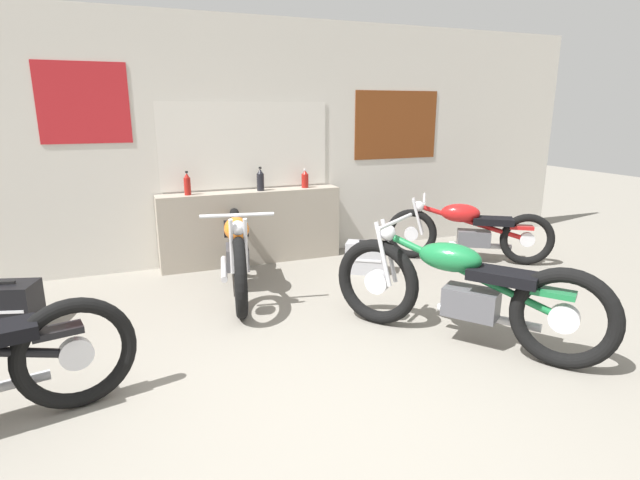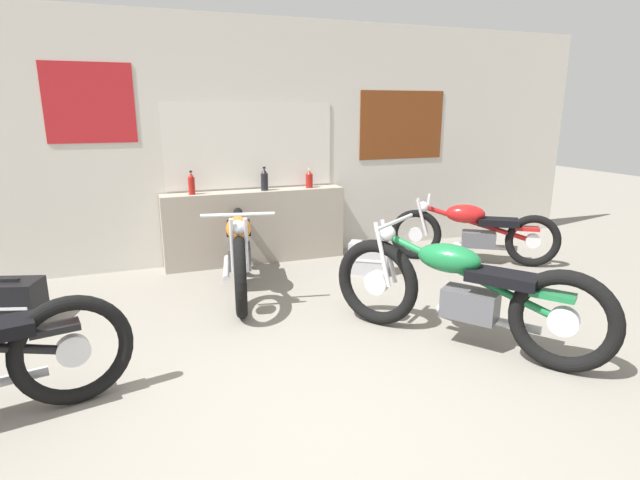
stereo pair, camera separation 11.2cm
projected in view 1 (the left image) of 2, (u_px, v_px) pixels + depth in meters
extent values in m
plane|color=gray|center=(339.00, 427.00, 2.89)|extent=(24.00, 24.00, 0.00)
cube|color=beige|center=(215.00, 144.00, 5.70)|extent=(10.00, 0.06, 2.80)
cube|color=silver|center=(246.00, 145.00, 5.80)|extent=(1.93, 0.01, 0.93)
cube|color=beige|center=(246.00, 145.00, 5.79)|extent=(1.99, 0.01, 0.99)
cube|color=brown|center=(396.00, 125.00, 6.46)|extent=(1.19, 0.01, 0.86)
cube|color=#B21E23|center=(84.00, 103.00, 5.08)|extent=(0.88, 0.01, 0.81)
cube|color=gray|center=(252.00, 227.00, 5.91)|extent=(2.14, 0.28, 0.86)
cylinder|color=maroon|center=(187.00, 186.00, 5.50)|extent=(0.07, 0.07, 0.19)
cone|color=maroon|center=(187.00, 175.00, 5.47)|extent=(0.06, 0.06, 0.05)
cylinder|color=black|center=(186.00, 172.00, 5.46)|extent=(0.03, 0.03, 0.02)
cylinder|color=black|center=(260.00, 182.00, 5.80)|extent=(0.08, 0.08, 0.20)
cone|color=black|center=(260.00, 171.00, 5.76)|extent=(0.07, 0.07, 0.06)
cylinder|color=black|center=(260.00, 168.00, 5.75)|extent=(0.03, 0.03, 0.02)
cylinder|color=maroon|center=(305.00, 181.00, 6.02)|extent=(0.08, 0.08, 0.16)
cone|color=maroon|center=(305.00, 172.00, 5.99)|extent=(0.07, 0.07, 0.05)
cylinder|color=silver|center=(305.00, 170.00, 5.99)|extent=(0.03, 0.03, 0.02)
torus|color=black|center=(240.00, 278.00, 4.34)|extent=(0.23, 0.73, 0.72)
cylinder|color=silver|center=(240.00, 278.00, 4.34)|extent=(0.11, 0.21, 0.20)
torus|color=black|center=(236.00, 240.00, 5.58)|extent=(0.23, 0.73, 0.72)
cylinder|color=silver|center=(236.00, 240.00, 5.58)|extent=(0.11, 0.21, 0.20)
cube|color=#4C4C51|center=(237.00, 257.00, 5.02)|extent=(0.28, 0.40, 0.22)
cylinder|color=orange|center=(237.00, 236.00, 4.97)|extent=(0.28, 1.18, 0.45)
ellipsoid|color=orange|center=(237.00, 229.00, 4.78)|extent=(0.32, 0.48, 0.22)
cube|color=black|center=(236.00, 228.00, 5.15)|extent=(0.32, 0.48, 0.08)
cube|color=orange|center=(235.00, 227.00, 5.46)|extent=(0.19, 0.28, 0.04)
cylinder|color=silver|center=(246.00, 246.00, 4.34)|extent=(0.07, 0.17, 0.52)
cylinder|color=silver|center=(232.00, 247.00, 4.32)|extent=(0.07, 0.17, 0.52)
cylinder|color=silver|center=(237.00, 215.00, 4.33)|extent=(0.63, 0.15, 0.03)
sphere|color=silver|center=(238.00, 228.00, 4.30)|extent=(0.13, 0.13, 0.13)
cylinder|color=silver|center=(224.00, 268.00, 5.12)|extent=(0.20, 0.72, 0.06)
torus|color=black|center=(411.00, 234.00, 6.10)|extent=(0.56, 0.42, 0.61)
cylinder|color=silver|center=(411.00, 234.00, 6.10)|extent=(0.17, 0.15, 0.17)
torus|color=black|center=(527.00, 239.00, 5.83)|extent=(0.56, 0.42, 0.61)
cylinder|color=silver|center=(527.00, 239.00, 5.83)|extent=(0.17, 0.15, 0.17)
cube|color=#4C4C51|center=(474.00, 238.00, 5.96)|extent=(0.43, 0.39, 0.18)
cylinder|color=#B21919|center=(475.00, 223.00, 5.91)|extent=(1.04, 0.72, 0.39)
ellipsoid|color=#B21919|center=(460.00, 213.00, 5.92)|extent=(0.51, 0.45, 0.22)
cube|color=black|center=(493.00, 221.00, 5.86)|extent=(0.51, 0.45, 0.08)
cube|color=#B21919|center=(521.00, 227.00, 5.81)|extent=(0.30, 0.27, 0.04)
cylinder|color=silver|center=(418.00, 217.00, 5.97)|extent=(0.16, 0.12, 0.44)
cylinder|color=silver|center=(418.00, 215.00, 6.09)|extent=(0.16, 0.12, 0.44)
cylinder|color=silver|center=(424.00, 198.00, 5.96)|extent=(0.38, 0.55, 0.03)
sphere|color=silver|center=(419.00, 206.00, 6.00)|extent=(0.13, 0.13, 0.13)
cylinder|color=silver|center=(480.00, 245.00, 6.10)|extent=(0.65, 0.46, 0.06)
torus|color=black|center=(76.00, 354.00, 3.01)|extent=(0.71, 0.23, 0.71)
cylinder|color=silver|center=(76.00, 354.00, 3.01)|extent=(0.21, 0.10, 0.20)
cube|color=black|center=(57.00, 331.00, 2.92)|extent=(0.30, 0.19, 0.04)
torus|color=black|center=(377.00, 282.00, 4.21)|extent=(0.52, 0.66, 0.74)
cylinder|color=silver|center=(377.00, 282.00, 4.21)|extent=(0.18, 0.21, 0.20)
torus|color=black|center=(564.00, 319.00, 3.47)|extent=(0.52, 0.66, 0.74)
cylinder|color=silver|center=(564.00, 319.00, 3.47)|extent=(0.18, 0.21, 0.20)
cube|color=#4C4C51|center=(471.00, 303.00, 3.81)|extent=(0.42, 0.46, 0.22)
cylinder|color=#196B38|center=(473.00, 275.00, 3.76)|extent=(0.82, 1.09, 0.46)
ellipsoid|color=#196B38|center=(450.00, 257.00, 3.82)|extent=(0.48, 0.54, 0.22)
cube|color=black|center=(503.00, 276.00, 3.64)|extent=(0.48, 0.54, 0.08)
cube|color=#196B38|center=(554.00, 293.00, 3.47)|extent=(0.28, 0.32, 0.04)
cylinder|color=silver|center=(383.00, 254.00, 4.06)|extent=(0.13, 0.16, 0.53)
cylinder|color=silver|center=(389.00, 251.00, 4.16)|extent=(0.13, 0.16, 0.53)
cylinder|color=silver|center=(395.00, 222.00, 4.00)|extent=(0.54, 0.40, 0.03)
sphere|color=silver|center=(388.00, 233.00, 4.06)|extent=(0.13, 0.13, 0.13)
cylinder|color=silver|center=(487.00, 317.00, 3.91)|extent=(0.52, 0.68, 0.06)
cube|color=black|center=(9.00, 305.00, 4.19)|extent=(0.52, 0.42, 0.38)
cube|color=black|center=(5.00, 282.00, 4.14)|extent=(0.16, 0.07, 0.02)
cube|color=#9E9EA3|center=(366.00, 258.00, 5.58)|extent=(0.49, 0.43, 0.35)
cube|color=silver|center=(364.00, 261.00, 5.47)|extent=(0.31, 0.22, 0.02)
cube|color=black|center=(366.00, 241.00, 5.53)|extent=(0.14, 0.11, 0.02)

